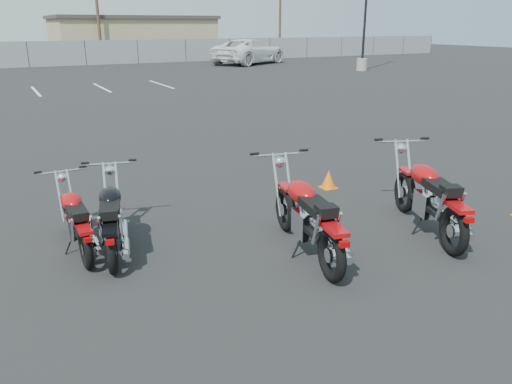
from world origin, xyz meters
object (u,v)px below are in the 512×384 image
white_van (249,44)px  motorcycle_front_red (76,221)px  motorcycle_rear_red (429,197)px  motorcycle_second_black (112,218)px  motorcycle_third_red (307,216)px

white_van → motorcycle_front_red: bearing=119.9°
motorcycle_rear_red → white_van: white_van is taller
motorcycle_front_red → motorcycle_rear_red: size_ratio=0.81×
motorcycle_front_red → white_van: size_ratio=0.24×
motorcycle_second_black → white_van: size_ratio=0.26×
motorcycle_front_red → motorcycle_rear_red: (4.71, -1.78, 0.11)m
motorcycle_third_red → motorcycle_rear_red: 2.01m
white_van → motorcycle_third_red: bearing=125.2°
motorcycle_third_red → white_van: (14.98, 30.57, 0.96)m
motorcycle_second_black → motorcycle_front_red: bearing=150.6°
motorcycle_front_red → white_van: bearing=58.6°
motorcycle_rear_red → white_van: bearing=67.1°
motorcycle_second_black → white_van: (17.26, 29.24, 1.02)m
motorcycle_rear_red → white_van: size_ratio=0.30×
motorcycle_second_black → motorcycle_rear_red: motorcycle_rear_red is taller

